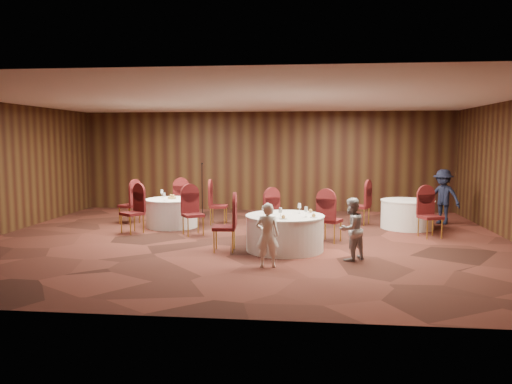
# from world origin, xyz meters

# --- Properties ---
(ground) EXTENTS (12.00, 12.00, 0.00)m
(ground) POSITION_xyz_m (0.00, 0.00, 0.00)
(ground) COLOR black
(ground) RESTS_ON ground
(room_shell) EXTENTS (12.00, 12.00, 12.00)m
(room_shell) POSITION_xyz_m (0.00, 0.00, 1.96)
(room_shell) COLOR silver
(room_shell) RESTS_ON ground
(table_main) EXTENTS (1.64, 1.64, 0.74)m
(table_main) POSITION_xyz_m (0.92, -0.90, 0.38)
(table_main) COLOR silver
(table_main) RESTS_ON ground
(table_left) EXTENTS (1.40, 1.40, 0.74)m
(table_left) POSITION_xyz_m (-2.19, 1.62, 0.38)
(table_left) COLOR silver
(table_left) RESTS_ON ground
(table_right) EXTENTS (1.36, 1.36, 0.74)m
(table_right) POSITION_xyz_m (3.96, 2.03, 0.38)
(table_right) COLOR silver
(table_right) RESTS_ON ground
(chairs_main) EXTENTS (2.83, 1.98, 1.00)m
(chairs_main) POSITION_xyz_m (0.66, -0.28, 0.50)
(chairs_main) COLOR #390B11
(chairs_main) RESTS_ON ground
(chairs_left) EXTENTS (3.07, 2.95, 1.00)m
(chairs_left) POSITION_xyz_m (-2.21, 1.64, 0.50)
(chairs_left) COLOR #390B11
(chairs_left) RESTS_ON ground
(chairs_right) EXTENTS (2.14, 2.37, 1.00)m
(chairs_right) POSITION_xyz_m (3.53, 1.66, 0.50)
(chairs_right) COLOR #390B11
(chairs_right) RESTS_ON ground
(tabletop_main) EXTENTS (1.13, 1.05, 0.22)m
(tabletop_main) POSITION_xyz_m (1.07, -1.00, 0.84)
(tabletop_main) COLOR silver
(tabletop_main) RESTS_ON table_main
(tabletop_left) EXTENTS (0.81, 0.81, 0.22)m
(tabletop_left) POSITION_xyz_m (-2.19, 1.62, 0.82)
(tabletop_left) COLOR silver
(tabletop_left) RESTS_ON table_left
(tabletop_right) EXTENTS (0.08, 0.08, 0.22)m
(tabletop_right) POSITION_xyz_m (4.19, 1.77, 0.90)
(tabletop_right) COLOR silver
(tabletop_right) RESTS_ON table_right
(mic_stand) EXTENTS (0.24, 0.24, 1.60)m
(mic_stand) POSITION_xyz_m (-1.83, 3.71, 0.47)
(mic_stand) COLOR black
(mic_stand) RESTS_ON ground
(woman_a) EXTENTS (0.45, 0.32, 1.17)m
(woman_a) POSITION_xyz_m (0.68, -2.33, 0.59)
(woman_a) COLOR white
(woman_a) RESTS_ON ground
(woman_b) EXTENTS (0.74, 0.73, 1.20)m
(woman_b) POSITION_xyz_m (2.22, -1.63, 0.60)
(woman_b) COLOR #A5A5AA
(woman_b) RESTS_ON ground
(man_c) EXTENTS (1.11, 1.03, 1.50)m
(man_c) POSITION_xyz_m (5.05, 2.83, 0.75)
(man_c) COLOR black
(man_c) RESTS_ON ground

